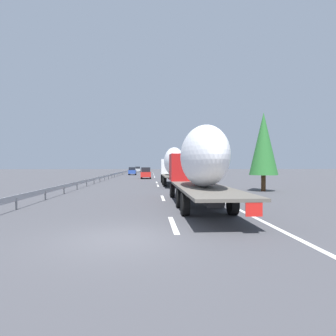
{
  "coord_description": "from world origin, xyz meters",
  "views": [
    {
      "loc": [
        -8.91,
        -0.91,
        2.28
      ],
      "look_at": [
        21.09,
        -2.81,
        2.01
      ],
      "focal_mm": 30.47,
      "sensor_mm": 36.0,
      "label": 1
    }
  ],
  "objects_px": {
    "car_red_compact": "(146,173)",
    "car_blue_sedan": "(132,171)",
    "road_sign": "(184,167)",
    "truck_trailing": "(199,163)",
    "car_silver_hatch": "(138,169)",
    "truck_lead": "(173,164)"
  },
  "relations": [
    {
      "from": "truck_lead",
      "to": "road_sign",
      "type": "bearing_deg",
      "value": -12.07
    },
    {
      "from": "truck_lead",
      "to": "car_silver_hatch",
      "type": "distance_m",
      "value": 65.7
    },
    {
      "from": "truck_trailing",
      "to": "car_silver_hatch",
      "type": "relative_size",
      "value": 3.01
    },
    {
      "from": "road_sign",
      "to": "car_blue_sedan",
      "type": "bearing_deg",
      "value": 25.13
    },
    {
      "from": "truck_trailing",
      "to": "truck_lead",
      "type": "bearing_deg",
      "value": 0.0
    },
    {
      "from": "truck_lead",
      "to": "car_red_compact",
      "type": "xyz_separation_m",
      "value": [
        16.22,
        3.4,
        -1.49
      ]
    },
    {
      "from": "truck_lead",
      "to": "road_sign",
      "type": "relative_size",
      "value": 4.39
    },
    {
      "from": "truck_lead",
      "to": "car_red_compact",
      "type": "relative_size",
      "value": 2.83
    },
    {
      "from": "car_silver_hatch",
      "to": "car_red_compact",
      "type": "relative_size",
      "value": 1.02
    },
    {
      "from": "car_silver_hatch",
      "to": "truck_trailing",
      "type": "bearing_deg",
      "value": -175.22
    },
    {
      "from": "car_blue_sedan",
      "to": "road_sign",
      "type": "bearing_deg",
      "value": -154.87
    },
    {
      "from": "truck_lead",
      "to": "road_sign",
      "type": "height_order",
      "value": "truck_lead"
    },
    {
      "from": "truck_trailing",
      "to": "car_blue_sedan",
      "type": "relative_size",
      "value": 2.91
    },
    {
      "from": "car_silver_hatch",
      "to": "truck_lead",
      "type": "bearing_deg",
      "value": -173.94
    },
    {
      "from": "truck_lead",
      "to": "car_silver_hatch",
      "type": "height_order",
      "value": "truck_lead"
    },
    {
      "from": "car_blue_sedan",
      "to": "car_silver_hatch",
      "type": "distance_m",
      "value": 29.4
    },
    {
      "from": "car_blue_sedan",
      "to": "car_silver_hatch",
      "type": "height_order",
      "value": "car_silver_hatch"
    },
    {
      "from": "car_red_compact",
      "to": "road_sign",
      "type": "xyz_separation_m",
      "value": [
        -1.73,
        -6.5,
        1.06
      ]
    },
    {
      "from": "truck_lead",
      "to": "car_red_compact",
      "type": "height_order",
      "value": "truck_lead"
    },
    {
      "from": "truck_lead",
      "to": "car_blue_sedan",
      "type": "distance_m",
      "value": 36.62
    },
    {
      "from": "car_silver_hatch",
      "to": "road_sign",
      "type": "height_order",
      "value": "road_sign"
    },
    {
      "from": "car_red_compact",
      "to": "car_blue_sedan",
      "type": "bearing_deg",
      "value": 10.21
    }
  ]
}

